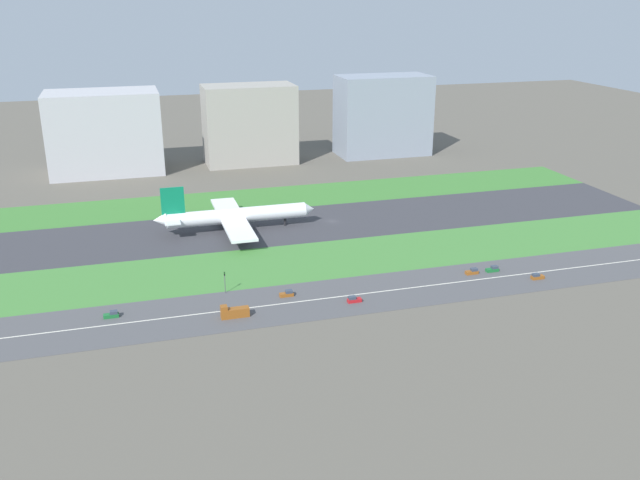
{
  "coord_description": "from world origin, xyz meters",
  "views": [
    {
      "loc": [
        -81.18,
        -259.92,
        90.39
      ],
      "look_at": [
        -15.97,
        -36.5,
        6.0
      ],
      "focal_mm": 38.37,
      "sensor_mm": 36.0,
      "label": 1
    }
  ],
  "objects_px": {
    "car_1": "(287,294)",
    "terminal_building": "(105,132)",
    "airliner": "(233,216)",
    "car_2": "(472,272)",
    "traffic_light": "(225,281)",
    "office_tower": "(383,115)",
    "car_4": "(112,315)",
    "car_5": "(537,277)",
    "fuel_tank_west": "(256,132)",
    "car_3": "(354,300)",
    "hangar_building": "(250,124)",
    "truck_0": "(234,312)",
    "car_6": "(493,269)"
  },
  "relations": [
    {
      "from": "fuel_tank_west",
      "to": "car_3",
      "type": "bearing_deg",
      "value": -94.0
    },
    {
      "from": "car_3",
      "to": "terminal_building",
      "type": "relative_size",
      "value": 0.08
    },
    {
      "from": "car_4",
      "to": "fuel_tank_west",
      "type": "distance_m",
      "value": 243.79
    },
    {
      "from": "terminal_building",
      "to": "car_4",
      "type": "bearing_deg",
      "value": -89.76
    },
    {
      "from": "car_1",
      "to": "terminal_building",
      "type": "relative_size",
      "value": 0.08
    },
    {
      "from": "car_4",
      "to": "car_5",
      "type": "bearing_deg",
      "value": -4.18
    },
    {
      "from": "airliner",
      "to": "office_tower",
      "type": "distance_m",
      "value": 157.8
    },
    {
      "from": "airliner",
      "to": "car_5",
      "type": "relative_size",
      "value": 14.77
    },
    {
      "from": "car_6",
      "to": "office_tower",
      "type": "relative_size",
      "value": 0.08
    },
    {
      "from": "car_2",
      "to": "office_tower",
      "type": "bearing_deg",
      "value": 78.43
    },
    {
      "from": "car_3",
      "to": "fuel_tank_west",
      "type": "distance_m",
      "value": 237.69
    },
    {
      "from": "terminal_building",
      "to": "office_tower",
      "type": "distance_m",
      "value": 156.25
    },
    {
      "from": "airliner",
      "to": "terminal_building",
      "type": "relative_size",
      "value": 1.13
    },
    {
      "from": "fuel_tank_west",
      "to": "traffic_light",
      "type": "bearing_deg",
      "value": -103.78
    },
    {
      "from": "car_2",
      "to": "terminal_building",
      "type": "height_order",
      "value": "terminal_building"
    },
    {
      "from": "truck_0",
      "to": "hangar_building",
      "type": "relative_size",
      "value": 0.17
    },
    {
      "from": "airliner",
      "to": "car_1",
      "type": "height_order",
      "value": "airliner"
    },
    {
      "from": "car_2",
      "to": "office_tower",
      "type": "xyz_separation_m",
      "value": [
        37.26,
        182.0,
        21.95
      ]
    },
    {
      "from": "airliner",
      "to": "office_tower",
      "type": "relative_size",
      "value": 1.23
    },
    {
      "from": "car_2",
      "to": "hangar_building",
      "type": "xyz_separation_m",
      "value": [
        -41.8,
        182.0,
        20.66
      ]
    },
    {
      "from": "car_5",
      "to": "car_1",
      "type": "distance_m",
      "value": 84.29
    },
    {
      "from": "traffic_light",
      "to": "office_tower",
      "type": "bearing_deg",
      "value": 55.28
    },
    {
      "from": "airliner",
      "to": "car_4",
      "type": "relative_size",
      "value": 14.77
    },
    {
      "from": "office_tower",
      "to": "car_4",
      "type": "bearing_deg",
      "value": -130.51
    },
    {
      "from": "fuel_tank_west",
      "to": "airliner",
      "type": "bearing_deg",
      "value": -104.45
    },
    {
      "from": "airliner",
      "to": "car_6",
      "type": "xyz_separation_m",
      "value": [
        78.39,
        -68.0,
        -5.31
      ]
    },
    {
      "from": "truck_0",
      "to": "hangar_building",
      "type": "distance_m",
      "value": 197.49
    },
    {
      "from": "car_6",
      "to": "hangar_building",
      "type": "bearing_deg",
      "value": 105.25
    },
    {
      "from": "hangar_building",
      "to": "office_tower",
      "type": "bearing_deg",
      "value": 0.0
    },
    {
      "from": "truck_0",
      "to": "traffic_light",
      "type": "xyz_separation_m",
      "value": [
        0.18,
        17.99,
        2.62
      ]
    },
    {
      "from": "car_2",
      "to": "car_3",
      "type": "distance_m",
      "value": 47.23
    },
    {
      "from": "car_2",
      "to": "terminal_building",
      "type": "distance_m",
      "value": 218.4
    },
    {
      "from": "car_5",
      "to": "truck_0",
      "type": "distance_m",
      "value": 102.24
    },
    {
      "from": "airliner",
      "to": "car_5",
      "type": "xyz_separation_m",
      "value": [
        89.3,
        -78.0,
        -5.31
      ]
    },
    {
      "from": "terminal_building",
      "to": "office_tower",
      "type": "bearing_deg",
      "value": 0.0
    },
    {
      "from": "airliner",
      "to": "car_2",
      "type": "relative_size",
      "value": 14.77
    },
    {
      "from": "car_1",
      "to": "traffic_light",
      "type": "relative_size",
      "value": 0.61
    },
    {
      "from": "car_1",
      "to": "hangar_building",
      "type": "bearing_deg",
      "value": 82.74
    },
    {
      "from": "car_5",
      "to": "airliner",
      "type": "bearing_deg",
      "value": -41.14
    },
    {
      "from": "car_2",
      "to": "office_tower",
      "type": "height_order",
      "value": "office_tower"
    },
    {
      "from": "office_tower",
      "to": "airliner",
      "type": "bearing_deg",
      "value": -133.41
    },
    {
      "from": "car_2",
      "to": "fuel_tank_west",
      "type": "distance_m",
      "value": 229.04
    },
    {
      "from": "car_1",
      "to": "office_tower",
      "type": "relative_size",
      "value": 0.08
    },
    {
      "from": "car_6",
      "to": "airliner",
      "type": "bearing_deg",
      "value": 139.06
    },
    {
      "from": "airliner",
      "to": "fuel_tank_west",
      "type": "bearing_deg",
      "value": 75.55
    },
    {
      "from": "car_3",
      "to": "fuel_tank_west",
      "type": "height_order",
      "value": "fuel_tank_west"
    },
    {
      "from": "car_1",
      "to": "terminal_building",
      "type": "height_order",
      "value": "terminal_building"
    },
    {
      "from": "car_2",
      "to": "car_4",
      "type": "distance_m",
      "value": 118.23
    },
    {
      "from": "car_5",
      "to": "traffic_light",
      "type": "relative_size",
      "value": 0.61
    },
    {
      "from": "airliner",
      "to": "car_1",
      "type": "relative_size",
      "value": 14.77
    }
  ]
}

